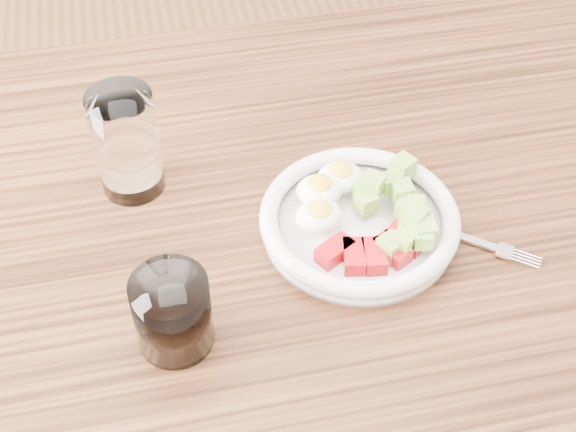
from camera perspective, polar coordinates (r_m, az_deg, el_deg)
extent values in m
cube|color=#5C3219|center=(0.94, 0.73, -2.43)|extent=(1.50, 0.90, 0.04)
cylinder|color=white|center=(0.93, 5.05, -0.83)|extent=(0.22, 0.22, 0.01)
torus|color=white|center=(0.92, 5.12, -0.12)|extent=(0.23, 0.23, 0.02)
cube|color=#B80B12|center=(0.88, 3.33, -2.51)|extent=(0.05, 0.04, 0.02)
cube|color=#B80B12|center=(0.88, 4.70, -2.89)|extent=(0.03, 0.05, 0.02)
cube|color=#B80B12|center=(0.88, 6.14, -2.86)|extent=(0.03, 0.04, 0.02)
cube|color=#B80B12|center=(0.89, 7.40, -2.42)|extent=(0.04, 0.05, 0.02)
cube|color=#B80B12|center=(0.90, 8.30, -1.66)|extent=(0.05, 0.05, 0.02)
ellipsoid|color=white|center=(0.93, 2.26, 1.84)|extent=(0.05, 0.05, 0.03)
ellipsoid|color=yellow|center=(0.92, 2.28, 2.37)|extent=(0.03, 0.03, 0.01)
ellipsoid|color=white|center=(0.95, 3.71, 2.76)|extent=(0.05, 0.05, 0.03)
ellipsoid|color=yellow|center=(0.94, 3.74, 3.28)|extent=(0.03, 0.03, 0.01)
ellipsoid|color=white|center=(0.90, 2.22, -0.02)|extent=(0.05, 0.05, 0.03)
ellipsoid|color=yellow|center=(0.89, 2.24, 0.51)|extent=(0.03, 0.03, 0.01)
cube|color=#9BC34B|center=(0.89, 7.30, -2.19)|extent=(0.03, 0.03, 0.02)
cube|color=#9BC34B|center=(0.88, 9.59, -1.58)|extent=(0.02, 0.02, 0.02)
cube|color=#9BC34B|center=(0.92, 6.04, 2.23)|extent=(0.03, 0.03, 0.02)
cube|color=#9BC34B|center=(0.94, 8.56, 0.93)|extent=(0.02, 0.02, 0.02)
cube|color=#9BC34B|center=(0.90, 9.12, -0.95)|extent=(0.03, 0.03, 0.02)
cube|color=#9BC34B|center=(0.93, 8.08, 1.70)|extent=(0.02, 0.02, 0.02)
cube|color=#9BC34B|center=(0.92, 9.10, 0.71)|extent=(0.02, 0.02, 0.02)
cube|color=#9BC34B|center=(0.96, 8.18, 3.51)|extent=(0.03, 0.03, 0.02)
cube|color=#9BC34B|center=(0.88, 8.20, -1.83)|extent=(0.03, 0.03, 0.02)
cube|color=#9BC34B|center=(0.94, 5.62, 1.89)|extent=(0.04, 0.04, 0.02)
cube|color=#9BC34B|center=(0.89, 9.67, -1.08)|extent=(0.02, 0.02, 0.02)
cube|color=#9BC34B|center=(0.95, 7.54, 2.59)|extent=(0.03, 0.03, 0.02)
cube|color=#9BC34B|center=(0.92, 8.37, 0.54)|extent=(0.03, 0.03, 0.02)
cube|color=#9BC34B|center=(0.94, 7.17, 2.38)|extent=(0.02, 0.02, 0.02)
cube|color=#9BC34B|center=(0.92, 5.59, 1.00)|extent=(0.03, 0.03, 0.02)
cube|color=#9BC34B|center=(0.89, 8.10, -2.31)|extent=(0.02, 0.02, 0.02)
cube|color=#9BC34B|center=(0.90, 8.94, -0.15)|extent=(0.03, 0.03, 0.02)
cube|color=black|center=(0.95, 9.28, -0.45)|extent=(0.08, 0.07, 0.01)
cube|color=silver|center=(0.94, 13.38, -1.84)|extent=(0.05, 0.04, 0.00)
cube|color=silver|center=(0.94, 15.15, -2.43)|extent=(0.03, 0.03, 0.00)
cylinder|color=silver|center=(0.93, 16.49, -3.23)|extent=(0.03, 0.02, 0.00)
cylinder|color=silver|center=(0.94, 16.56, -3.03)|extent=(0.03, 0.02, 0.00)
cylinder|color=silver|center=(0.94, 16.63, -2.82)|extent=(0.03, 0.02, 0.00)
cylinder|color=silver|center=(0.94, 16.70, -2.62)|extent=(0.03, 0.02, 0.00)
cylinder|color=white|center=(0.96, -11.41, 5.11)|extent=(0.08, 0.08, 0.14)
cylinder|color=white|center=(0.81, -8.21, -6.82)|extent=(0.08, 0.08, 0.09)
cylinder|color=black|center=(0.81, -8.19, -6.92)|extent=(0.07, 0.07, 0.08)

